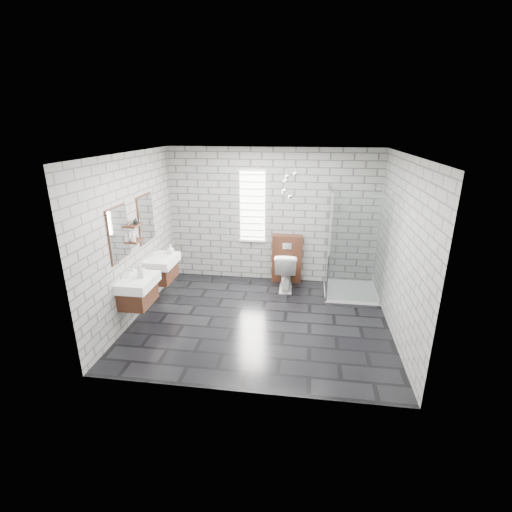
% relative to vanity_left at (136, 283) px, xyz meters
% --- Properties ---
extents(floor, '(4.20, 3.60, 0.02)m').
position_rel_vanity_left_xyz_m(floor, '(1.91, 0.47, -0.77)').
color(floor, black).
rests_on(floor, ground).
extents(ceiling, '(4.20, 3.60, 0.02)m').
position_rel_vanity_left_xyz_m(ceiling, '(1.91, 0.47, 1.95)').
color(ceiling, white).
rests_on(ceiling, wall_back).
extents(wall_back, '(4.20, 0.02, 2.70)m').
position_rel_vanity_left_xyz_m(wall_back, '(1.91, 2.28, 0.59)').
color(wall_back, gray).
rests_on(wall_back, floor).
extents(wall_front, '(4.20, 0.02, 2.70)m').
position_rel_vanity_left_xyz_m(wall_front, '(1.91, -1.34, 0.59)').
color(wall_front, gray).
rests_on(wall_front, floor).
extents(wall_left, '(0.02, 3.60, 2.70)m').
position_rel_vanity_left_xyz_m(wall_left, '(-0.20, 0.47, 0.59)').
color(wall_left, gray).
rests_on(wall_left, floor).
extents(wall_right, '(0.02, 3.60, 2.70)m').
position_rel_vanity_left_xyz_m(wall_right, '(4.02, 0.47, 0.59)').
color(wall_right, gray).
rests_on(wall_right, floor).
extents(vanity_left, '(0.47, 0.70, 1.57)m').
position_rel_vanity_left_xyz_m(vanity_left, '(0.00, 0.00, 0.00)').
color(vanity_left, '#4A2616').
rests_on(vanity_left, wall_left).
extents(vanity_right, '(0.47, 0.70, 1.57)m').
position_rel_vanity_left_xyz_m(vanity_right, '(0.00, 0.98, 0.00)').
color(vanity_right, '#4A2616').
rests_on(vanity_right, wall_left).
extents(shelf_lower, '(0.14, 0.30, 0.03)m').
position_rel_vanity_left_xyz_m(shelf_lower, '(-0.12, 0.42, 0.56)').
color(shelf_lower, '#4A2616').
rests_on(shelf_lower, wall_left).
extents(shelf_upper, '(0.14, 0.30, 0.03)m').
position_rel_vanity_left_xyz_m(shelf_upper, '(-0.12, 0.42, 0.82)').
color(shelf_upper, '#4A2616').
rests_on(shelf_upper, wall_left).
extents(window, '(0.56, 0.05, 1.48)m').
position_rel_vanity_left_xyz_m(window, '(1.51, 2.25, 0.79)').
color(window, white).
rests_on(window, wall_back).
extents(cistern_panel, '(0.60, 0.20, 1.00)m').
position_rel_vanity_left_xyz_m(cistern_panel, '(2.24, 2.17, -0.26)').
color(cistern_panel, '#4A2616').
rests_on(cistern_panel, floor).
extents(flush_plate, '(0.18, 0.01, 0.12)m').
position_rel_vanity_left_xyz_m(flush_plate, '(2.24, 2.07, 0.04)').
color(flush_plate, silver).
rests_on(flush_plate, cistern_panel).
extents(shower_enclosure, '(1.00, 1.00, 2.03)m').
position_rel_vanity_left_xyz_m(shower_enclosure, '(3.41, 1.66, -0.25)').
color(shower_enclosure, white).
rests_on(shower_enclosure, floor).
extents(pendant_cluster, '(0.27, 0.25, 0.90)m').
position_rel_vanity_left_xyz_m(pendant_cluster, '(2.24, 1.84, 1.33)').
color(pendant_cluster, silver).
rests_on(pendant_cluster, ceiling).
extents(toilet, '(0.45, 0.76, 0.76)m').
position_rel_vanity_left_xyz_m(toilet, '(2.24, 1.82, -0.38)').
color(toilet, white).
rests_on(toilet, floor).
extents(soap_bottle_a, '(0.10, 0.10, 0.21)m').
position_rel_vanity_left_xyz_m(soap_bottle_a, '(0.09, 0.04, 0.20)').
color(soap_bottle_a, '#B2B2B2').
rests_on(soap_bottle_a, vanity_left).
extents(soap_bottle_b, '(0.13, 0.13, 0.17)m').
position_rel_vanity_left_xyz_m(soap_bottle_b, '(0.14, 1.18, 0.18)').
color(soap_bottle_b, '#B2B2B2').
rests_on(soap_bottle_b, vanity_right).
extents(soap_bottle_c, '(0.09, 0.09, 0.18)m').
position_rel_vanity_left_xyz_m(soap_bottle_c, '(-0.11, 0.31, 0.67)').
color(soap_bottle_c, '#B2B2B2').
rests_on(soap_bottle_c, shelf_lower).
extents(vase, '(0.12, 0.12, 0.10)m').
position_rel_vanity_left_xyz_m(vase, '(-0.11, 0.45, 0.89)').
color(vase, '#B2B2B2').
rests_on(vase, shelf_upper).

